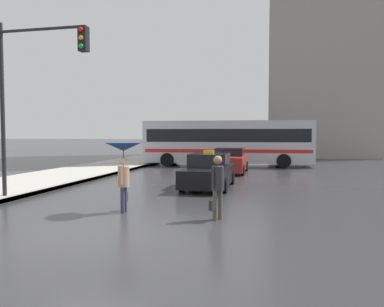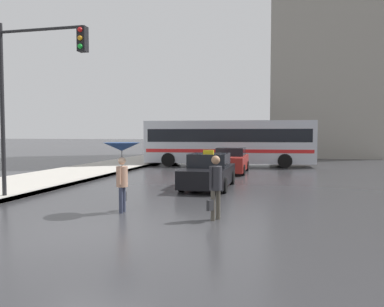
{
  "view_description": "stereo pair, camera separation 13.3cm",
  "coord_description": "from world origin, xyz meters",
  "px_view_note": "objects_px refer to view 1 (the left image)",
  "views": [
    {
      "loc": [
        4.07,
        -7.7,
        2.29
      ],
      "look_at": [
        0.41,
        8.99,
        1.4
      ],
      "focal_mm": 35.0,
      "sensor_mm": 36.0,
      "label": 1
    },
    {
      "loc": [
        4.2,
        -7.67,
        2.29
      ],
      "look_at": [
        0.41,
        8.99,
        1.4
      ],
      "focal_mm": 35.0,
      "sensor_mm": 36.0,
      "label": 2
    }
  ],
  "objects_px": {
    "pedestrian_man": "(217,183)",
    "pedestrian_with_umbrella": "(123,157)",
    "taxi": "(209,172)",
    "sedan_red": "(230,161)",
    "city_bus": "(227,141)",
    "traffic_light": "(34,78)"
  },
  "relations": [
    {
      "from": "pedestrian_man",
      "to": "traffic_light",
      "type": "relative_size",
      "value": 0.28
    },
    {
      "from": "traffic_light",
      "to": "pedestrian_with_umbrella",
      "type": "bearing_deg",
      "value": -15.32
    },
    {
      "from": "taxi",
      "to": "city_bus",
      "type": "height_order",
      "value": "city_bus"
    },
    {
      "from": "sedan_red",
      "to": "traffic_light",
      "type": "height_order",
      "value": "traffic_light"
    },
    {
      "from": "city_bus",
      "to": "sedan_red",
      "type": "bearing_deg",
      "value": -174.85
    },
    {
      "from": "taxi",
      "to": "sedan_red",
      "type": "distance_m",
      "value": 6.39
    },
    {
      "from": "city_bus",
      "to": "pedestrian_man",
      "type": "bearing_deg",
      "value": -177.71
    },
    {
      "from": "taxi",
      "to": "sedan_red",
      "type": "xyz_separation_m",
      "value": [
        0.17,
        6.39,
        0.03
      ]
    },
    {
      "from": "taxi",
      "to": "pedestrian_man",
      "type": "distance_m",
      "value": 6.08
    },
    {
      "from": "city_bus",
      "to": "pedestrian_man",
      "type": "height_order",
      "value": "city_bus"
    },
    {
      "from": "city_bus",
      "to": "traffic_light",
      "type": "height_order",
      "value": "traffic_light"
    },
    {
      "from": "pedestrian_with_umbrella",
      "to": "pedestrian_man",
      "type": "relative_size",
      "value": 1.19
    },
    {
      "from": "pedestrian_man",
      "to": "pedestrian_with_umbrella",
      "type": "bearing_deg",
      "value": -67.57
    },
    {
      "from": "sedan_red",
      "to": "pedestrian_man",
      "type": "bearing_deg",
      "value": 95.03
    },
    {
      "from": "pedestrian_with_umbrella",
      "to": "sedan_red",
      "type": "bearing_deg",
      "value": -11.65
    },
    {
      "from": "sedan_red",
      "to": "city_bus",
      "type": "xyz_separation_m",
      "value": [
        -0.73,
        4.63,
        1.1
      ]
    },
    {
      "from": "sedan_red",
      "to": "pedestrian_with_umbrella",
      "type": "xyz_separation_m",
      "value": [
        -1.72,
        -11.98,
        0.95
      ]
    },
    {
      "from": "city_bus",
      "to": "pedestrian_with_umbrella",
      "type": "xyz_separation_m",
      "value": [
        -0.99,
        -16.61,
        -0.15
      ]
    },
    {
      "from": "pedestrian_man",
      "to": "traffic_light",
      "type": "bearing_deg",
      "value": -72.22
    },
    {
      "from": "sedan_red",
      "to": "traffic_light",
      "type": "distance_m",
      "value": 12.69
    },
    {
      "from": "city_bus",
      "to": "traffic_light",
      "type": "relative_size",
      "value": 1.99
    },
    {
      "from": "traffic_light",
      "to": "sedan_red",
      "type": "bearing_deg",
      "value": 64.31
    }
  ]
}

